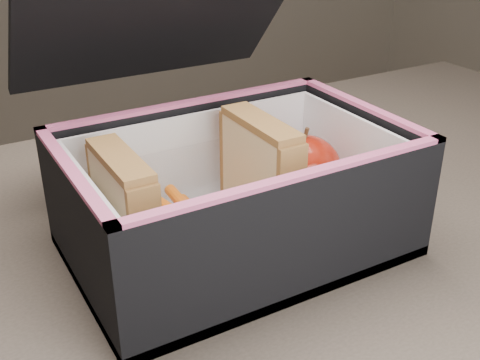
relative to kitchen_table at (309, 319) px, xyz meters
name	(u,v)px	position (x,y,z in m)	size (l,w,h in m)	color
kitchen_table	(309,319)	(0.00, 0.00, 0.00)	(1.20, 0.80, 0.75)	brown
lunch_bag	(233,185)	(-0.07, 0.04, 0.15)	(0.30, 0.33, 0.26)	black
plastic_tub	(197,212)	(-0.11, 0.03, 0.14)	(0.18, 0.13, 0.07)	white
sandwich_left	(125,213)	(-0.17, 0.03, 0.16)	(0.03, 0.09, 0.10)	#D3AF83
sandwich_right	(260,175)	(-0.04, 0.03, 0.16)	(0.03, 0.10, 0.11)	#D3AF83
carrot_sticks	(193,230)	(-0.11, 0.03, 0.12)	(0.04, 0.13, 0.03)	#EF6100
paper_napkin	(302,204)	(0.02, 0.04, 0.11)	(0.08, 0.08, 0.01)	white
red_apple	(304,169)	(0.02, 0.05, 0.15)	(0.10, 0.10, 0.08)	#7E0A00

